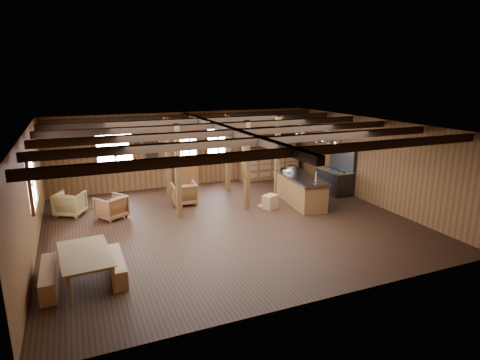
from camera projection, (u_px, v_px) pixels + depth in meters
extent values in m
cube|color=black|center=(229.00, 223.00, 11.57)|extent=(10.00, 9.00, 0.02)
cube|color=black|center=(229.00, 125.00, 10.85)|extent=(10.00, 9.00, 0.02)
cube|color=#553318|center=(29.00, 196.00, 9.32)|extent=(0.02, 9.00, 2.80)
cube|color=#553318|center=(372.00, 161.00, 13.09)|extent=(0.02, 9.00, 2.80)
cube|color=#553318|center=(186.00, 149.00, 15.23)|extent=(10.00, 0.02, 2.80)
cube|color=#553318|center=(320.00, 232.00, 7.19)|extent=(10.00, 0.02, 2.80)
cube|color=black|center=(294.00, 152.00, 7.77)|extent=(9.80, 0.12, 0.18)
cube|color=black|center=(261.00, 141.00, 9.10)|extent=(9.80, 0.12, 0.18)
cube|color=black|center=(236.00, 132.00, 10.44)|extent=(9.80, 0.12, 0.18)
cube|color=black|center=(216.00, 126.00, 11.78)|extent=(9.80, 0.12, 0.18)
cube|color=black|center=(201.00, 121.00, 13.11)|extent=(9.80, 0.12, 0.18)
cube|color=black|center=(190.00, 117.00, 14.27)|extent=(9.80, 0.12, 0.18)
cube|color=black|center=(229.00, 130.00, 10.88)|extent=(0.18, 8.82, 0.18)
cube|color=#442C13|center=(178.00, 172.00, 11.65)|extent=(0.15, 0.15, 2.80)
cube|color=#442C13|center=(168.00, 157.00, 13.68)|extent=(0.15, 0.15, 2.80)
cube|color=#442C13|center=(247.00, 165.00, 12.48)|extent=(0.15, 0.15, 2.80)
cube|color=#442C13|center=(228.00, 153.00, 14.51)|extent=(0.15, 0.15, 2.80)
cube|color=#442C13|center=(277.00, 156.00, 13.97)|extent=(0.15, 0.15, 2.80)
cube|color=brown|center=(187.00, 171.00, 15.39)|extent=(0.90, 0.06, 1.10)
cube|color=#442C13|center=(174.00, 159.00, 15.08)|extent=(0.06, 0.08, 2.10)
cube|color=#442C13|center=(199.00, 157.00, 15.44)|extent=(0.06, 0.08, 2.10)
cube|color=#442C13|center=(186.00, 130.00, 14.99)|extent=(1.02, 0.08, 0.06)
cube|color=white|center=(186.00, 145.00, 15.14)|extent=(0.84, 0.02, 0.90)
cube|color=white|center=(115.00, 149.00, 14.15)|extent=(1.20, 0.02, 1.20)
cube|color=#442C13|center=(115.00, 149.00, 14.15)|extent=(1.32, 0.06, 1.32)
cube|color=white|center=(218.00, 142.00, 15.62)|extent=(0.90, 0.02, 1.20)
cube|color=#442C13|center=(218.00, 142.00, 15.62)|extent=(1.02, 0.06, 1.32)
cube|color=white|center=(32.00, 182.00, 9.74)|extent=(0.02, 1.20, 1.20)
cube|color=#442C13|center=(32.00, 182.00, 9.74)|extent=(0.14, 1.24, 1.32)
cube|color=silver|center=(151.00, 141.00, 14.59)|extent=(0.50, 0.03, 0.40)
cube|color=black|center=(151.00, 141.00, 14.58)|extent=(0.55, 0.02, 0.45)
cube|color=silver|center=(135.00, 145.00, 14.39)|extent=(0.35, 0.03, 0.45)
cube|color=black|center=(135.00, 145.00, 14.38)|extent=(0.40, 0.02, 0.50)
cube|color=silver|center=(152.00, 154.00, 14.72)|extent=(0.40, 0.03, 0.30)
cube|color=black|center=(152.00, 154.00, 14.71)|extent=(0.45, 0.02, 0.35)
cube|color=brown|center=(269.00, 167.00, 16.47)|extent=(2.50, 0.55, 0.90)
cube|color=#906141|center=(269.00, 156.00, 16.33)|extent=(2.55, 0.60, 0.06)
cube|color=brown|center=(269.00, 144.00, 16.28)|extent=(2.30, 0.35, 0.04)
cube|color=brown|center=(269.00, 136.00, 16.19)|extent=(2.30, 0.35, 0.04)
cube|color=brown|center=(269.00, 127.00, 16.10)|extent=(2.30, 0.35, 0.04)
cube|color=brown|center=(243.00, 137.00, 15.75)|extent=(0.04, 0.35, 1.40)
cube|color=brown|center=(294.00, 134.00, 16.62)|extent=(0.04, 0.35, 1.40)
cylinder|color=#2A2A2C|center=(114.00, 141.00, 9.78)|extent=(0.02, 0.02, 0.45)
cone|color=white|center=(115.00, 154.00, 9.87)|extent=(0.36, 0.36, 0.22)
cylinder|color=#2A2A2C|center=(159.00, 128.00, 12.13)|extent=(0.02, 0.02, 0.45)
cone|color=white|center=(159.00, 139.00, 12.21)|extent=(0.36, 0.36, 0.22)
cylinder|color=#2A2A2C|center=(314.00, 128.00, 12.28)|extent=(0.04, 3.00, 0.04)
cylinder|color=#2A2A2C|center=(339.00, 138.00, 11.08)|extent=(0.01, 0.01, 0.20)
cylinder|color=silver|center=(338.00, 144.00, 11.13)|extent=(0.23, 0.23, 0.14)
cylinder|color=#2A2A2C|center=(333.00, 137.00, 11.47)|extent=(0.01, 0.01, 0.29)
cylinder|color=#2A2A2C|center=(332.00, 145.00, 11.52)|extent=(0.26, 0.26, 0.14)
cylinder|color=#2A2A2C|center=(325.00, 134.00, 11.80)|extent=(0.01, 0.01, 0.20)
cylinder|color=silver|center=(325.00, 140.00, 11.84)|extent=(0.18, 0.18, 0.14)
cylinder|color=#2A2A2C|center=(319.00, 134.00, 12.18)|extent=(0.01, 0.01, 0.29)
cylinder|color=#2A2A2C|center=(319.00, 141.00, 12.23)|extent=(0.21, 0.21, 0.14)
cylinder|color=#2A2A2C|center=(311.00, 131.00, 12.49)|extent=(0.01, 0.01, 0.21)
cylinder|color=silver|center=(310.00, 136.00, 12.53)|extent=(0.21, 0.21, 0.14)
cylinder|color=#2A2A2C|center=(305.00, 129.00, 12.84)|extent=(0.01, 0.01, 0.18)
cylinder|color=#2A2A2C|center=(305.00, 134.00, 12.88)|extent=(0.22, 0.22, 0.14)
cylinder|color=#2A2A2C|center=(299.00, 129.00, 13.21)|extent=(0.01, 0.01, 0.27)
cylinder|color=silver|center=(299.00, 135.00, 13.26)|extent=(0.24, 0.24, 0.14)
cylinder|color=#2A2A2C|center=(291.00, 126.00, 13.51)|extent=(0.01, 0.01, 0.17)
cylinder|color=#2A2A2C|center=(291.00, 131.00, 13.55)|extent=(0.23, 0.23, 0.14)
cube|color=brown|center=(300.00, 191.00, 13.23)|extent=(1.06, 2.47, 0.86)
cube|color=silver|center=(300.00, 177.00, 13.11)|extent=(1.15, 2.58, 0.08)
cylinder|color=#2A2A2C|center=(310.00, 181.00, 12.58)|extent=(0.44, 0.44, 0.06)
cylinder|color=silver|center=(316.00, 176.00, 12.61)|extent=(0.03, 0.03, 0.30)
cube|color=#906141|center=(270.00, 202.00, 12.72)|extent=(0.61, 0.54, 0.45)
cube|color=#2A2A2C|center=(334.00, 181.00, 14.43)|extent=(0.73, 1.38, 0.83)
cube|color=silver|center=(335.00, 170.00, 14.32)|extent=(0.75, 1.39, 0.04)
cube|color=#2A2A2C|center=(343.00, 156.00, 14.32)|extent=(0.12, 1.38, 0.92)
cube|color=silver|center=(341.00, 143.00, 14.15)|extent=(0.40, 1.47, 0.05)
imported|color=brown|center=(88.00, 267.00, 8.25)|extent=(1.10, 1.82, 0.62)
cube|color=#906141|center=(49.00, 278.00, 7.99)|extent=(0.29, 1.53, 0.42)
cube|color=#906141|center=(117.00, 266.00, 8.48)|extent=(0.28, 1.51, 0.42)
imported|color=brown|center=(111.00, 207.00, 11.85)|extent=(1.03, 1.04, 0.69)
imported|color=brown|center=(184.00, 193.00, 13.15)|extent=(0.83, 0.85, 0.73)
imported|color=olive|center=(70.00, 204.00, 12.11)|extent=(1.03, 1.04, 0.72)
cylinder|color=silver|center=(291.00, 168.00, 13.68)|extent=(0.33, 0.33, 0.20)
imported|color=silver|center=(287.00, 172.00, 13.50)|extent=(0.38, 0.38, 0.07)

